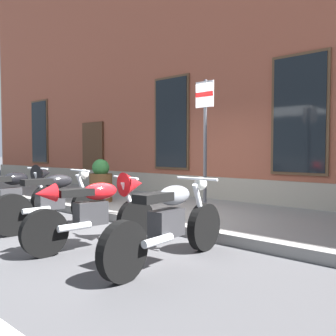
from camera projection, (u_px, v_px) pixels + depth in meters
ground_plane at (131, 226)px, 6.53m from camera, size 140.00×140.00×0.00m
sidewalk at (186, 211)px, 7.69m from camera, size 30.76×3.12×0.16m
brick_pub_facade at (296, 28)px, 11.52m from camera, size 24.76×7.97×10.44m
motorcycle_black_sport at (15, 191)px, 6.87m from camera, size 0.64×2.17×1.07m
motorcycle_black_naked at (54, 200)px, 6.24m from camera, size 0.62×2.07×1.01m
motorcycle_red_sport at (99, 207)px, 5.12m from camera, size 0.62×2.02×1.03m
motorcycle_grey_naked at (170, 223)px, 4.34m from camera, size 0.62×2.17×1.01m
parking_sign at (205, 130)px, 6.24m from camera, size 0.36×0.07×2.40m
barrel_planter at (101, 183)px, 8.50m from camera, size 0.56×0.56×1.00m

